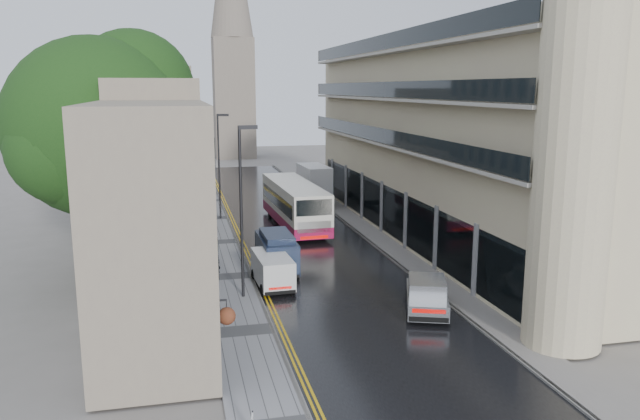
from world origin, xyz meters
name	(u,v)px	position (x,y,z in m)	size (l,w,h in m)	color
road	(300,239)	(0.00, 27.50, 0.01)	(9.00, 85.00, 0.02)	black
left_sidewalk	(218,243)	(-5.85, 27.50, 0.06)	(2.70, 85.00, 0.12)	gray
right_sidewalk	(372,234)	(5.40, 27.50, 0.06)	(1.80, 85.00, 0.12)	slate
old_shop_row	(161,155)	(-9.45, 30.00, 6.00)	(4.50, 56.00, 12.00)	gray
modern_block	(446,140)	(10.30, 26.00, 7.00)	(8.00, 40.00, 14.00)	tan
church_spire	(232,24)	(0.50, 82.00, 20.00)	(6.40, 6.40, 40.00)	#706458
tree_near	(99,158)	(-12.50, 20.00, 6.95)	(10.56, 10.56, 13.89)	black
tree_far	(124,149)	(-12.20, 33.00, 6.23)	(9.24, 9.24, 12.46)	black
cream_bus	(287,214)	(-0.75, 28.38, 1.72)	(2.83, 12.44, 3.39)	silver
white_lorry	(306,188)	(2.81, 38.76, 1.89)	(2.13, 7.12, 3.74)	white
silver_hatchback	(409,305)	(1.81, 10.57, 0.83)	(1.89, 4.32, 1.62)	silver
white_van	(263,279)	(-4.30, 15.74, 0.93)	(1.72, 4.02, 1.82)	silver
navy_van	(266,259)	(-3.73, 18.48, 1.23)	(1.90, 4.75, 2.42)	black
pedestrian	(215,263)	(-6.57, 18.88, 1.01)	(0.65, 0.43, 1.79)	black
lamp_post_near	(241,214)	(-5.35, 15.55, 4.47)	(0.98, 0.22, 8.70)	black
lamp_post_far	(219,167)	(-5.09, 35.52, 4.36)	(0.95, 0.21, 8.47)	black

